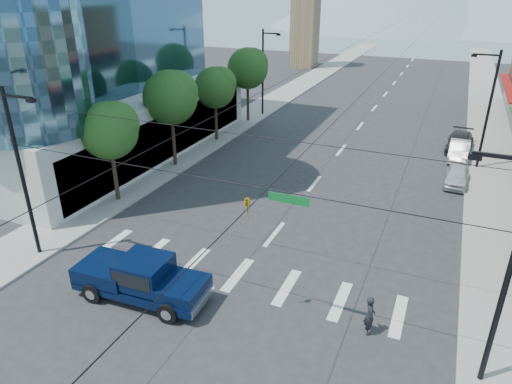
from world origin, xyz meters
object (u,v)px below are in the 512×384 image
pedestrian (370,315)px  parked_car_mid (459,150)px  parked_car_near (457,176)px  parked_car_far (460,142)px  pickup_truck (141,277)px

pedestrian → parked_car_mid: bearing=-29.9°
pedestrian → parked_car_near: bearing=-32.1°
pedestrian → parked_car_near: pedestrian is taller
parked_car_mid → parked_car_far: 2.40m
pickup_truck → parked_car_near: bearing=54.2°
parked_car_far → pickup_truck: bearing=-111.2°
pedestrian → parked_car_near: 18.22m
pickup_truck → parked_car_far: (12.88, 27.97, -0.38)m
pickup_truck → parked_car_mid: size_ratio=1.44×
pedestrian → parked_car_mid: pedestrian is taller
pickup_truck → parked_car_mid: pickup_truck is taller
pedestrian → parked_car_mid: (2.86, 23.76, -0.16)m
pickup_truck → pedestrian: 10.18m
pickup_truck → parked_car_near: size_ratio=1.62×
parked_car_near → pickup_truck: bearing=-120.9°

